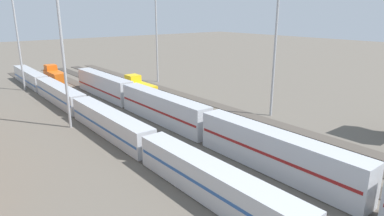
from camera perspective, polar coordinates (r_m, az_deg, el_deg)
name	(u,v)px	position (r m, az deg, el deg)	size (l,w,h in m)	color
ground_plane	(170,118)	(61.41, -3.76, -1.72)	(400.00, 400.00, 0.00)	#60594F
track_bed_0	(220,106)	(68.94, 4.79, 0.31)	(140.00, 2.80, 0.12)	#4C443D
track_bed_1	(201,110)	(65.74, 1.61, -0.42)	(140.00, 2.80, 0.12)	#3D3833
track_bed_2	(181,115)	(62.77, -1.89, -1.23)	(140.00, 2.80, 0.12)	#3D3833
track_bed_3	(159,120)	(60.07, -5.72, -2.11)	(140.00, 2.80, 0.12)	#4C443D
track_bed_4	(134,126)	(57.68, -9.90, -3.06)	(140.00, 2.80, 0.12)	#4C443D
track_bed_5	(106,132)	(55.64, -14.41, -4.06)	(140.00, 2.80, 0.12)	#3D3833
train_on_track_4	(55,77)	(95.69, -22.41, 4.90)	(10.00, 3.00, 5.00)	#D85914
train_on_track_2	(139,90)	(74.75, -8.98, 3.07)	(10.00, 3.00, 5.00)	gold
train_on_track_3	(208,126)	(49.08, 2.75, -3.13)	(95.60, 3.06, 5.00)	#B7BABF
train_on_track_5	(109,123)	(53.83, -13.95, -2.52)	(119.80, 3.06, 3.80)	#B7BABF
light_mast_0	(156,21)	(92.30, -6.15, 14.53)	(2.80, 0.70, 25.45)	#9EA0A5
light_mast_1	(60,29)	(57.08, -21.58, 12.45)	(2.80, 0.70, 25.14)	#9EA0A5
light_mast_2	(278,8)	(61.78, 14.44, 16.24)	(2.80, 0.70, 31.05)	#9EA0A5
light_mast_3	(14,13)	(90.97, -28.11, 14.18)	(2.80, 0.70, 29.51)	#9EA0A5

